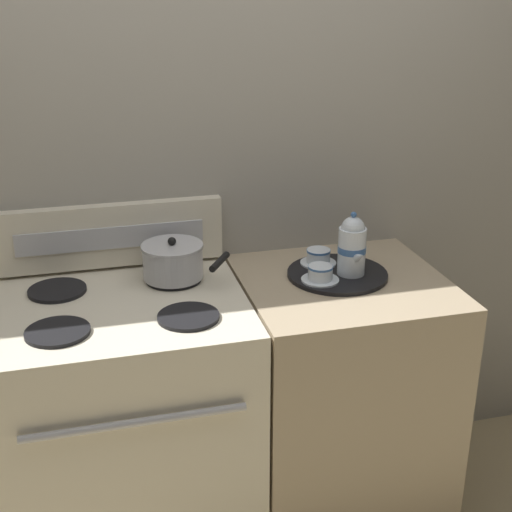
% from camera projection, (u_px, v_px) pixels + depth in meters
% --- Properties ---
extents(wall_back, '(6.00, 0.05, 2.20)m').
position_uv_depth(wall_back, '(206.00, 209.00, 2.55)').
color(wall_back, '#9E998E').
rests_on(wall_back, ground).
extents(stove, '(0.79, 0.68, 0.94)m').
position_uv_depth(stove, '(130.00, 429.00, 2.39)').
color(stove, beige).
rests_on(stove, ground).
extents(control_panel, '(0.77, 0.05, 0.22)m').
position_uv_depth(control_panel, '(110.00, 235.00, 2.45)').
color(control_panel, beige).
rests_on(control_panel, stove).
extents(side_counter, '(0.68, 0.66, 0.93)m').
position_uv_depth(side_counter, '(339.00, 398.00, 2.57)').
color(side_counter, tan).
rests_on(side_counter, ground).
extents(saucepan, '(0.29, 0.26, 0.14)m').
position_uv_depth(saucepan, '(173.00, 261.00, 2.37)').
color(saucepan, '#B7B7BC').
rests_on(saucepan, stove).
extents(serving_tray, '(0.34, 0.34, 0.01)m').
position_uv_depth(serving_tray, '(337.00, 274.00, 2.43)').
color(serving_tray, black).
rests_on(serving_tray, side_counter).
extents(teapot, '(0.10, 0.15, 0.22)m').
position_uv_depth(teapot, '(352.00, 246.00, 2.37)').
color(teapot, silver).
rests_on(teapot, serving_tray).
extents(teacup_left, '(0.13, 0.13, 0.05)m').
position_uv_depth(teacup_left, '(318.00, 257.00, 2.48)').
color(teacup_left, silver).
rests_on(teacup_left, serving_tray).
extents(teacup_right, '(0.13, 0.13, 0.05)m').
position_uv_depth(teacup_right, '(320.00, 273.00, 2.35)').
color(teacup_right, silver).
rests_on(teacup_right, serving_tray).
extents(creamer_jug, '(0.07, 0.07, 0.07)m').
position_uv_depth(creamer_jug, '(355.00, 253.00, 2.49)').
color(creamer_jug, silver).
rests_on(creamer_jug, serving_tray).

